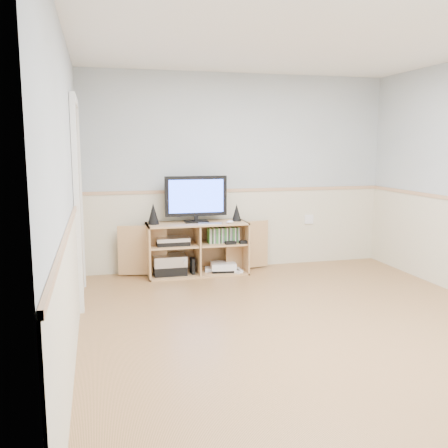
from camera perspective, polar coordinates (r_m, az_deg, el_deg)
The scene contains 11 objects.
room at distance 4.48m, azimuth 8.39°, elevation 4.00°, with size 4.04×4.54×2.54m.
media_cabinet at distance 6.28m, azimuth -3.18°, elevation -2.65°, with size 1.93×0.46×0.65m.
monitor at distance 6.17m, azimuth -3.22°, elevation 3.06°, with size 0.77×0.18×0.58m.
speaker_left at distance 6.09m, azimuth -8.08°, elevation 1.17°, with size 0.14×0.14×0.26m, color black.
speaker_right at distance 6.29m, azimuth 1.45°, elevation 1.33°, with size 0.12×0.12×0.22m, color black.
keyboard at distance 6.06m, azimuth -1.61°, elevation 0.05°, with size 0.28×0.11×0.01m, color white.
mouse at distance 6.12m, azimuth 0.70°, elevation 0.25°, with size 0.10×0.06×0.04m, color white.
av_components at distance 6.19m, azimuth -6.08°, elevation -3.93°, with size 0.50×0.30×0.47m.
game_consoles at distance 6.34m, azimuth -0.21°, elevation -4.95°, with size 0.46×0.30×0.11m.
game_cases at distance 6.25m, azimuth -0.09°, elevation -1.27°, with size 0.39×0.14×0.19m, color #3F8C3F.
wall_outlet at distance 6.89m, azimuth 9.67°, elevation 0.54°, with size 0.12×0.03×0.12m, color white.
Camera 1 is at (-1.78, -3.99, 1.60)m, focal length 40.00 mm.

